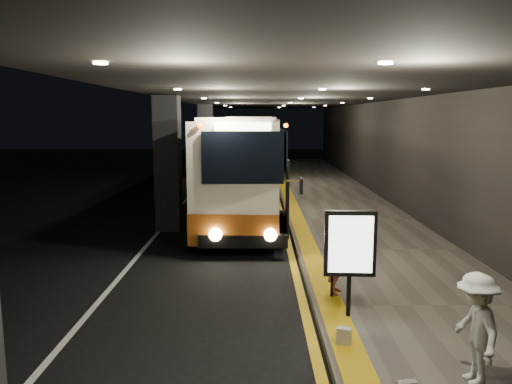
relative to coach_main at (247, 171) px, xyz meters
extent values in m
plane|color=black|center=(-1.06, -5.96, -1.73)|extent=(90.00, 90.00, 0.00)
cube|color=silver|center=(-2.86, -0.96, -1.72)|extent=(0.12, 50.00, 0.01)
cube|color=gold|center=(1.29, -0.96, -1.72)|extent=(0.18, 50.00, 0.01)
cube|color=#514C44|center=(3.69, -0.96, -1.65)|extent=(4.50, 50.00, 0.15)
cube|color=gold|center=(1.79, -0.96, -1.57)|extent=(0.50, 50.00, 0.01)
cube|color=black|center=(5.94, -0.96, 1.27)|extent=(0.10, 50.00, 6.00)
cube|color=black|center=(-2.56, -1.96, 0.47)|extent=(0.80, 0.80, 4.40)
cube|color=black|center=(-2.56, 10.04, 0.47)|extent=(0.80, 0.80, 4.40)
cube|color=black|center=(1.44, -0.96, 2.87)|extent=(9.00, 50.00, 0.40)
cube|color=beige|center=(0.00, 0.02, 0.26)|extent=(2.88, 11.47, 3.22)
cube|color=#964C15|center=(0.00, 0.02, -0.92)|extent=(2.90, 11.49, 0.85)
cube|color=black|center=(0.00, -5.69, 0.97)|extent=(2.09, 0.15, 1.33)
cube|color=black|center=(0.00, -5.61, -1.21)|extent=(2.33, 0.35, 0.33)
cylinder|color=black|center=(-1.06, -3.58, -1.25)|extent=(0.27, 0.95, 0.95)
cylinder|color=black|center=(1.06, -3.58, -1.25)|extent=(0.27, 0.95, 0.95)
cylinder|color=black|center=(-1.06, 3.81, -1.25)|extent=(0.27, 0.95, 0.95)
cylinder|color=black|center=(1.06, 3.81, -1.25)|extent=(0.27, 0.95, 0.95)
sphere|color=#FFEAA5|center=(-0.71, -5.70, -1.02)|extent=(0.34, 0.34, 0.34)
sphere|color=#FFEAA5|center=(0.71, -5.70, -1.02)|extent=(0.34, 0.34, 0.34)
cube|color=#FFF2BF|center=(0.00, -5.70, 1.76)|extent=(1.42, 0.11, 0.21)
cube|color=beige|center=(-0.02, 9.24, 0.28)|extent=(2.47, 11.47, 3.24)
cube|color=#964C15|center=(-0.02, 9.24, -0.92)|extent=(2.49, 11.49, 0.86)
cube|color=black|center=(-0.02, 3.49, 0.99)|extent=(2.10, 0.08, 1.34)
cube|color=black|center=(-0.02, 3.57, -1.20)|extent=(2.34, 0.27, 0.33)
cylinder|color=black|center=(-1.09, 5.62, -1.25)|extent=(0.27, 0.95, 0.95)
cylinder|color=black|center=(1.05, 5.62, -1.25)|extent=(0.27, 0.95, 0.95)
cylinder|color=black|center=(-1.09, 13.06, -1.25)|extent=(0.27, 0.95, 0.95)
cylinder|color=black|center=(1.05, 13.06, -1.25)|extent=(0.27, 0.95, 0.95)
imported|color=#CA5E7C|center=(1.96, -8.46, -0.82)|extent=(0.47, 0.62, 1.52)
imported|color=#BBBDB6|center=(3.30, -11.91, -0.81)|extent=(0.48, 1.00, 1.54)
cube|color=#B2ACA7|center=(1.74, -10.79, -1.44)|extent=(0.25, 0.20, 0.28)
cylinder|color=black|center=(2.02, -9.64, -1.20)|extent=(0.08, 0.08, 0.76)
cube|color=black|center=(2.02, -9.64, -0.23)|extent=(0.92, 0.14, 1.19)
cube|color=white|center=(2.02, -9.70, -0.23)|extent=(0.78, 0.05, 1.02)
cylinder|color=black|center=(1.86, -8.67, -1.05)|extent=(0.05, 0.05, 1.06)
camera|label=1|loc=(0.37, -18.24, 2.00)|focal=35.00mm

